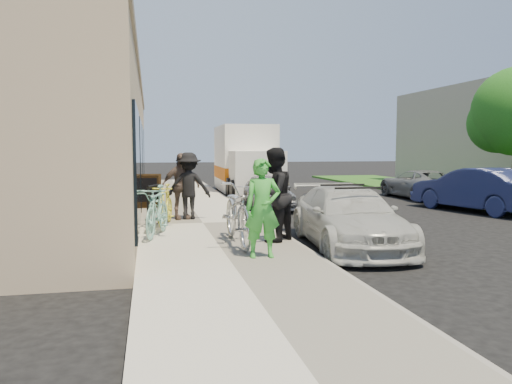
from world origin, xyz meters
TOP-DOWN VIEW (x-y plane):
  - ground at (0.00, 0.00)m, footprint 120.00×120.00m
  - sidewalk at (-2.00, 3.00)m, footprint 3.00×34.00m
  - curb at (-0.45, 3.00)m, footprint 0.12×34.00m
  - storefront at (-5.24, 7.99)m, footprint 3.60×20.00m
  - bike_rack at (-3.18, 2.75)m, footprint 0.32×0.64m
  - sandwich_board at (-3.26, 6.38)m, footprint 0.71×0.71m
  - sedan_white at (0.61, 0.11)m, footprint 2.04×4.27m
  - sedan_silver at (0.51, 6.56)m, footprint 1.51×3.41m
  - moving_truck at (0.89, 12.24)m, footprint 2.39×6.05m
  - far_car_blue at (6.68, 4.56)m, footprint 2.43×4.40m
  - far_car_gray at (7.12, 8.67)m, footprint 1.91×4.06m
  - tandem_bike at (-1.62, 0.16)m, footprint 0.83×2.36m
  - woman_rider at (-1.42, -1.07)m, footprint 0.62×0.42m
  - man_standing at (-0.89, 0.28)m, footprint 1.13×1.13m
  - cruiser_bike_a at (-3.12, 1.37)m, footprint 0.93×1.82m
  - cruiser_bike_b at (-3.11, 2.34)m, footprint 0.95×1.73m
  - cruiser_bike_c at (-2.91, 2.83)m, footprint 0.81×1.68m
  - bystander_a at (-2.28, 3.75)m, footprint 1.18×0.77m
  - bystander_b at (-2.48, 3.78)m, footprint 1.07×0.64m

SIDE VIEW (x-z plane):
  - ground at x=0.00m, z-range 0.00..0.00m
  - curb at x=-0.45m, z-range 0.00..0.13m
  - sidewalk at x=-2.00m, z-range 0.00..0.15m
  - far_car_gray at x=7.12m, z-range 0.00..1.12m
  - sedan_silver at x=0.51m, z-range 0.00..1.14m
  - cruiser_bike_b at x=-3.11m, z-range 0.15..1.01m
  - sedan_white at x=0.61m, z-range -0.02..1.22m
  - cruiser_bike_c at x=-2.91m, z-range 0.15..1.12m
  - sandwich_board at x=-3.26m, z-range 0.16..1.18m
  - cruiser_bike_a at x=-3.12m, z-range 0.15..1.20m
  - far_car_blue at x=6.68m, z-range 0.00..1.38m
  - bike_rack at x=-3.18m, z-range 0.25..1.22m
  - tandem_bike at x=-1.62m, z-range 0.15..1.39m
  - woman_rider at x=-1.42m, z-range 0.15..1.81m
  - bystander_b at x=-2.48m, z-range 0.15..1.86m
  - bystander_a at x=-2.28m, z-range 0.15..1.87m
  - man_standing at x=-0.89m, z-range 0.15..1.99m
  - moving_truck at x=0.89m, z-range -0.17..2.78m
  - storefront at x=-5.24m, z-range 0.01..4.24m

